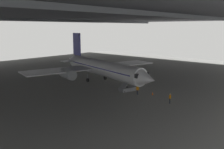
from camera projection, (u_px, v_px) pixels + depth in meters
ground_plane at (115, 87)px, 50.03m from camera, size 110.00×110.00×0.00m
hangar_structure at (68, 14)px, 56.15m from camera, size 121.00×99.00×15.30m
airplane_main at (101, 68)px, 53.41m from camera, size 31.59×32.10×10.35m
boarding_stairs at (129, 87)px, 46.81m from camera, size 4.19×2.34×4.42m
crew_worker_near_nose at (170, 98)px, 38.86m from camera, size 0.54×0.29×1.62m
crew_worker_by_stairs at (137, 89)px, 44.00m from camera, size 0.25×0.55×1.66m
traffic_cone_orange at (153, 94)px, 43.81m from camera, size 0.36×0.36×0.60m
baggage_tug at (102, 71)px, 64.78m from camera, size 2.22×2.50×0.90m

